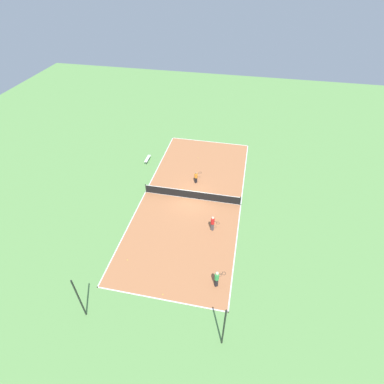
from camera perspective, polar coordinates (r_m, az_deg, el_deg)
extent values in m
plane|color=#60934C|center=(32.50, 0.00, -1.22)|extent=(80.00, 80.00, 0.00)
cube|color=#AD6B42|center=(32.49, 0.00, -1.20)|extent=(10.66, 24.53, 0.02)
cube|color=white|center=(32.11, 9.28, -2.42)|extent=(0.10, 24.53, 0.00)
cube|color=white|center=(33.69, -8.83, 0.02)|extent=(0.10, 24.53, 0.00)
cube|color=white|center=(42.30, 3.38, 9.55)|extent=(10.66, 0.10, 0.00)
cube|color=white|center=(24.89, -6.03, -19.63)|extent=(10.66, 0.10, 0.00)
cube|color=white|center=(32.49, 0.00, -1.19)|extent=(10.66, 0.10, 0.00)
cylinder|color=black|center=(31.75, 9.20, -1.68)|extent=(0.10, 0.10, 1.08)
cylinder|color=black|center=(33.32, -8.76, 0.71)|extent=(0.10, 0.10, 1.08)
cube|color=black|center=(32.15, 0.00, -0.49)|extent=(10.36, 0.03, 1.03)
cube|color=white|center=(31.84, 0.00, 0.17)|extent=(10.36, 0.04, 0.06)
cube|color=silver|center=(38.33, -8.48, 6.33)|extent=(0.36, 1.66, 0.04)
cylinder|color=#4C4C51|center=(38.98, -8.14, 6.60)|extent=(0.08, 0.08, 0.41)
cylinder|color=#4C4C51|center=(37.93, -8.77, 5.49)|extent=(0.08, 0.08, 0.41)
cube|color=black|center=(25.08, 4.65, -16.79)|extent=(0.32, 0.30, 0.92)
cylinder|color=green|center=(24.43, 4.75, -15.78)|extent=(0.49, 0.49, 0.65)
sphere|color=beige|center=(24.05, 4.81, -15.16)|extent=(0.28, 0.28, 0.28)
cylinder|color=#262626|center=(24.38, 5.49, -15.35)|extent=(0.26, 0.17, 0.03)
torus|color=black|center=(24.46, 6.11, -15.15)|extent=(0.42, 0.42, 0.02)
cube|color=#4C4C51|center=(28.88, 3.89, -6.61)|extent=(0.32, 0.30, 0.89)
cylinder|color=red|center=(28.34, 3.95, -5.57)|extent=(0.49, 0.49, 0.62)
sphere|color=beige|center=(28.03, 3.99, -4.93)|extent=(0.27, 0.27, 0.27)
cylinder|color=#262626|center=(28.10, 4.48, -5.65)|extent=(0.26, 0.16, 0.03)
torus|color=black|center=(27.99, 4.94, -5.91)|extent=(0.41, 0.41, 0.02)
cube|color=black|center=(34.36, 0.75, 2.30)|extent=(0.32, 0.32, 0.75)
cylinder|color=orange|center=(33.98, 0.76, 3.15)|extent=(0.51, 0.51, 0.53)
sphere|color=#A87A56|center=(33.75, 0.76, 3.66)|extent=(0.23, 0.23, 0.23)
cylinder|color=#262626|center=(34.06, 1.18, 3.52)|extent=(0.20, 0.23, 0.03)
torus|color=black|center=(34.20, 1.55, 3.69)|extent=(0.43, 0.43, 0.02)
sphere|color=#CCE033|center=(33.76, -1.76, 0.74)|extent=(0.07, 0.07, 0.07)
sphere|color=#CCE033|center=(38.75, 1.16, 6.55)|extent=(0.07, 0.07, 0.07)
sphere|color=#CCE033|center=(27.41, -12.22, -12.52)|extent=(0.07, 0.07, 0.07)
sphere|color=#CCE033|center=(25.05, -5.59, -18.83)|extent=(0.07, 0.07, 0.07)
cylinder|color=black|center=(21.41, 6.08, -24.31)|extent=(0.12, 0.12, 4.40)
cylinder|color=black|center=(23.64, -20.69, -18.48)|extent=(0.12, 0.12, 4.40)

